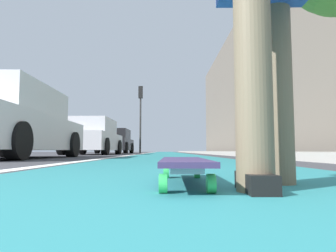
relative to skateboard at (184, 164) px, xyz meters
The scene contains 10 objects.
ground_plane 9.02m from the skateboard, ahead, with size 80.00×80.00×0.00m, color #38383D.
bike_lane_paint 23.01m from the skateboard, ahead, with size 56.00×2.33×0.00m, color #237075.
lane_stripe_white 19.06m from the skateboard, ahead, with size 52.00×0.16×0.01m, color silver.
sidewalk_curb 17.37m from the skateboard, 11.68° to the right, with size 52.00×3.20×0.13m, color #9E9B93.
building_facade 22.61m from the skateboard, 16.98° to the right, with size 40.00×1.20×10.84m, color #5F574E.
skateboard is the anchor object (origin of this frame).
parked_car_near 5.80m from the skateboard, 34.19° to the left, with size 4.47×1.89×1.47m.
parked_car_mid 11.68m from the skateboard, 15.43° to the left, with size 4.22×1.99×1.49m.
parked_car_far 17.67m from the skateboard, 10.27° to the left, with size 4.07×1.96×1.50m.
traffic_light 18.79m from the skateboard, ahead, with size 0.33×0.28×4.47m.
Camera 1 is at (-0.39, 0.10, 0.15)m, focal length 32.08 mm.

